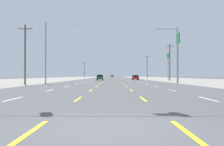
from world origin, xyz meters
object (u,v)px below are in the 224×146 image
at_px(sedan_far_right_near, 135,77).
at_px(streetlight_left_row_0, 49,47).
at_px(streetlight_right_row_0, 175,51).
at_px(hatchback_center_turn_mid, 112,77).
at_px(pole_sign_right_row_1, 178,45).
at_px(pole_sign_right_row_2, 168,59).
at_px(sedan_far_left_midfar, 99,77).
at_px(hatchback_inner_left_nearest, 100,77).

bearing_deg(sedan_far_right_near, streetlight_left_row_0, -116.71).
bearing_deg(streetlight_right_row_0, sedan_far_right_near, 95.07).
bearing_deg(hatchback_center_turn_mid, pole_sign_right_row_1, -78.73).
height_order(pole_sign_right_row_1, streetlight_left_row_0, pole_sign_right_row_1).
bearing_deg(pole_sign_right_row_1, streetlight_left_row_0, -149.40).
relative_size(pole_sign_right_row_1, streetlight_left_row_0, 1.08).
relative_size(pole_sign_right_row_2, streetlight_left_row_0, 0.85).
xyz_separation_m(hatchback_center_turn_mid, pole_sign_right_row_1, (14.07, -70.62, 7.02)).
bearing_deg(pole_sign_right_row_2, hatchback_center_turn_mid, 108.57).
height_order(sedan_far_right_near, hatchback_center_turn_mid, hatchback_center_turn_mid).
distance_m(sedan_far_right_near, hatchback_center_turn_mid, 52.36).
distance_m(streetlight_left_row_0, streetlight_right_row_0, 19.42).
height_order(pole_sign_right_row_2, streetlight_left_row_0, streetlight_left_row_0).
height_order(hatchback_center_turn_mid, streetlight_right_row_0, streetlight_right_row_0).
distance_m(sedan_far_left_midfar, pole_sign_right_row_2, 68.48).
bearing_deg(hatchback_center_turn_mid, sedan_far_left_midfar, 117.86).
xyz_separation_m(sedan_far_left_midfar, pole_sign_right_row_1, (21.32, -84.33, 7.05)).
xyz_separation_m(sedan_far_right_near, hatchback_center_turn_mid, (-6.73, 51.93, 0.03)).
xyz_separation_m(pole_sign_right_row_2, streetlight_right_row_0, (-7.21, -34.58, -1.31)).
relative_size(sedan_far_right_near, pole_sign_right_row_1, 0.44).
bearing_deg(pole_sign_right_row_2, streetlight_right_row_0, -101.77).
bearing_deg(sedan_far_left_midfar, streetlight_left_row_0, -91.47).
bearing_deg(sedan_far_right_near, pole_sign_right_row_2, 10.03).
distance_m(hatchback_inner_left_nearest, streetlight_left_row_0, 30.56).
relative_size(sedan_far_left_midfar, streetlight_left_row_0, 0.47).
relative_size(sedan_far_right_near, streetlight_left_row_0, 0.47).
xyz_separation_m(pole_sign_right_row_2, streetlight_left_row_0, (-26.62, -34.58, -0.73)).
height_order(sedan_far_right_near, sedan_far_left_midfar, same).
distance_m(hatchback_center_turn_mid, streetlight_right_row_0, 85.37).
height_order(pole_sign_right_row_1, pole_sign_right_row_2, pole_sign_right_row_1).
distance_m(hatchback_center_turn_mid, pole_sign_right_row_2, 53.19).
relative_size(sedan_far_right_near, sedan_far_left_midfar, 1.00).
bearing_deg(pole_sign_right_row_2, sedan_far_left_midfar, 110.67).
height_order(hatchback_center_turn_mid, streetlight_left_row_0, streetlight_left_row_0).
distance_m(hatchback_inner_left_nearest, pole_sign_right_row_1, 24.34).
height_order(sedan_far_left_midfar, streetlight_right_row_0, streetlight_right_row_0).
distance_m(hatchback_inner_left_nearest, hatchback_center_turn_mid, 55.32).
bearing_deg(pole_sign_right_row_2, streetlight_left_row_0, -127.59).
xyz_separation_m(hatchback_center_turn_mid, pole_sign_right_row_2, (16.84, -50.14, 5.57)).
height_order(hatchback_inner_left_nearest, sedan_far_right_near, hatchback_inner_left_nearest).
height_order(sedan_far_left_midfar, streetlight_left_row_0, streetlight_left_row_0).
distance_m(pole_sign_right_row_2, streetlight_left_row_0, 43.64).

